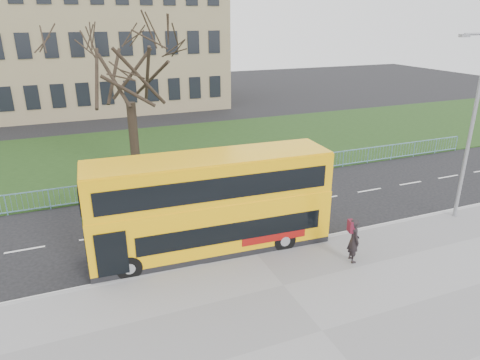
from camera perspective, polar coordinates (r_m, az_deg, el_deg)
name	(u,v)px	position (r m, az deg, el deg)	size (l,w,h in m)	color
ground	(241,238)	(19.46, 0.15, -7.73)	(120.00, 120.00, 0.00)	black
pavement	(322,332)	(14.47, 10.87, -19.31)	(80.00, 10.50, 0.12)	slate
kerb	(255,253)	(18.19, 2.01, -9.69)	(80.00, 0.20, 0.14)	gray
grass_verge	(169,151)	(32.18, -9.51, 3.81)	(80.00, 15.40, 0.08)	#1B3413
guard_railing	(198,179)	(24.93, -5.58, 0.17)	(40.00, 0.12, 1.10)	#6FA7C6
bare_tree	(129,88)	(26.34, -14.55, 11.84)	(7.56, 7.56, 10.80)	black
civic_building	(74,41)	(50.91, -21.30, 16.90)	(30.00, 15.00, 14.00)	#8B7A58
yellow_bus	(211,202)	(17.57, -3.89, -2.98)	(9.99, 2.84, 4.14)	#FFB50A
pedestrian	(354,240)	(17.70, 14.92, -7.78)	(0.67, 0.44, 1.84)	black
street_lamp	(471,123)	(22.27, 28.42, 6.75)	(1.82, 0.22, 8.60)	gray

